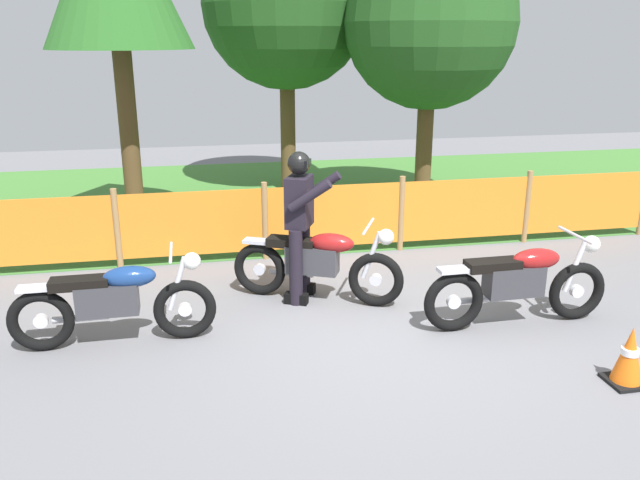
{
  "coord_description": "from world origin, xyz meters",
  "views": [
    {
      "loc": [
        -1.82,
        -5.68,
        2.87
      ],
      "look_at": [
        -0.62,
        0.38,
        0.9
      ],
      "focal_mm": 36.05,
      "sensor_mm": 36.0,
      "label": 1
    }
  ],
  "objects_px": {
    "traffic_cone": "(629,356)",
    "motorcycle_third": "(318,262)",
    "motorcycle_trailing": "(114,301)",
    "rider_third": "(301,221)",
    "motorcycle_lead": "(519,283)"
  },
  "relations": [
    {
      "from": "rider_third",
      "to": "motorcycle_third",
      "type": "bearing_deg",
      "value": 0.57
    },
    {
      "from": "motorcycle_trailing",
      "to": "traffic_cone",
      "type": "height_order",
      "value": "motorcycle_trailing"
    },
    {
      "from": "rider_third",
      "to": "traffic_cone",
      "type": "distance_m",
      "value": 3.48
    },
    {
      "from": "motorcycle_third",
      "to": "traffic_cone",
      "type": "distance_m",
      "value": 3.25
    },
    {
      "from": "motorcycle_lead",
      "to": "motorcycle_third",
      "type": "height_order",
      "value": "motorcycle_lead"
    },
    {
      "from": "traffic_cone",
      "to": "motorcycle_trailing",
      "type": "bearing_deg",
      "value": 159.53
    },
    {
      "from": "motorcycle_trailing",
      "to": "traffic_cone",
      "type": "xyz_separation_m",
      "value": [
        4.38,
        -1.63,
        -0.19
      ]
    },
    {
      "from": "motorcycle_lead",
      "to": "motorcycle_trailing",
      "type": "height_order",
      "value": "motorcycle_lead"
    },
    {
      "from": "motorcycle_third",
      "to": "motorcycle_trailing",
      "type": "bearing_deg",
      "value": -136.57
    },
    {
      "from": "traffic_cone",
      "to": "rider_third",
      "type": "bearing_deg",
      "value": 135.4
    },
    {
      "from": "rider_third",
      "to": "motorcycle_lead",
      "type": "bearing_deg",
      "value": -2.94
    },
    {
      "from": "motorcycle_lead",
      "to": "traffic_cone",
      "type": "height_order",
      "value": "motorcycle_lead"
    },
    {
      "from": "traffic_cone",
      "to": "motorcycle_third",
      "type": "bearing_deg",
      "value": 134.27
    },
    {
      "from": "motorcycle_trailing",
      "to": "rider_third",
      "type": "height_order",
      "value": "rider_third"
    },
    {
      "from": "motorcycle_trailing",
      "to": "traffic_cone",
      "type": "relative_size",
      "value": 3.67
    }
  ]
}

